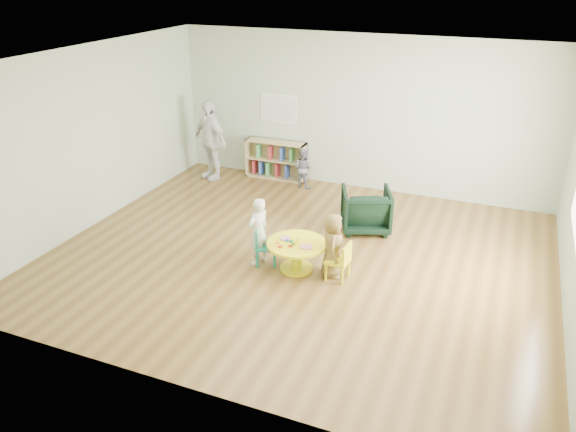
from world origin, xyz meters
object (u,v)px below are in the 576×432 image
object	(u,v)px
bookshelf	(276,160)
child_left	(258,231)
kid_chair_right	(341,260)
adult_caretaker	(210,140)
activity_table	(297,251)
armchair	(366,210)
child_right	(333,246)
toddler	(303,168)
kid_chair_left	(263,245)

from	to	relation	value
bookshelf	child_left	bearing A→B (deg)	-70.59
child_left	bookshelf	bearing A→B (deg)	-138.92
kid_chair_right	adult_caretaker	world-z (taller)	adult_caretaker
activity_table	adult_caretaker	distance (m)	3.98
armchair	adult_caretaker	distance (m)	3.61
activity_table	kid_chair_right	bearing A→B (deg)	-2.50
kid_chair_right	child_left	distance (m)	1.22
bookshelf	child_right	world-z (taller)	child_right
child_left	toddler	xyz separation A→B (m)	(-0.47, 2.98, -0.12)
child_left	child_right	xyz separation A→B (m)	(1.06, 0.06, -0.04)
child_left	child_right	size ratio (longest dim) A/B	1.09
child_right	toddler	size ratio (longest dim) A/B	1.21
activity_table	bookshelf	world-z (taller)	bookshelf
armchair	kid_chair_right	bearing A→B (deg)	71.89
child_left	toddler	bearing A→B (deg)	-149.34
activity_table	child_left	xyz separation A→B (m)	(-0.56, -0.03, 0.21)
armchair	child_right	bearing A→B (deg)	66.99
activity_table	child_right	size ratio (longest dim) A/B	0.91
kid_chair_right	toddler	distance (m)	3.42
child_left	adult_caretaker	xyz separation A→B (m)	(-2.30, 2.75, 0.28)
kid_chair_left	child_left	size ratio (longest dim) A/B	0.56
activity_table	armchair	distance (m)	1.69
toddler	adult_caretaker	size ratio (longest dim) A/B	0.49
kid_chair_left	armchair	size ratio (longest dim) A/B	0.73
kid_chair_right	toddler	bearing A→B (deg)	33.72
bookshelf	toddler	bearing A→B (deg)	-22.04
toddler	child_left	bearing A→B (deg)	110.45
kid_chair_left	bookshelf	size ratio (longest dim) A/B	0.46
child_left	adult_caretaker	world-z (taller)	adult_caretaker
armchair	adult_caretaker	world-z (taller)	adult_caretaker
adult_caretaker	child_left	bearing A→B (deg)	-25.73
kid_chair_right	child_left	xyz separation A→B (m)	(-1.20, -0.00, 0.20)
armchair	child_right	world-z (taller)	child_right
kid_chair_left	activity_table	bearing A→B (deg)	68.73
activity_table	adult_caretaker	bearing A→B (deg)	136.50
armchair	toddler	distance (m)	2.08
child_left	toddler	distance (m)	3.02
bookshelf	adult_caretaker	bearing A→B (deg)	-156.24
bookshelf	kid_chair_right	bearing A→B (deg)	-54.17
child_right	child_left	bearing A→B (deg)	76.22
armchair	toddler	bearing A→B (deg)	-62.18
adult_caretaker	bookshelf	bearing A→B (deg)	48.07
kid_chair_right	armchair	xyz separation A→B (m)	(-0.10, 1.62, 0.05)
bookshelf	child_right	size ratio (longest dim) A/B	1.32
kid_chair_right	toddler	xyz separation A→B (m)	(-1.67, 2.98, 0.08)
bookshelf	adult_caretaker	distance (m)	1.33
kid_chair_right	child_right	size ratio (longest dim) A/B	0.60
bookshelf	adult_caretaker	size ratio (longest dim) A/B	0.78
kid_chair_right	adult_caretaker	bearing A→B (deg)	56.33
child_right	kid_chair_left	bearing A→B (deg)	76.10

